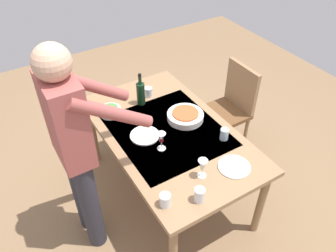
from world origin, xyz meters
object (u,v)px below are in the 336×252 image
(water_cup_near_left, at_px, (199,195))
(water_cup_far_left, at_px, (224,134))
(water_cup_near_right, at_px, (148,92))
(water_cup_far_right, at_px, (165,200))
(wine_glass_left, at_px, (203,165))
(side_bowl_salad, at_px, (110,111))
(dining_table, at_px, (168,137))
(chair_near, at_px, (231,104))
(wine_bottle, at_px, (141,93))
(person_server, at_px, (76,145))
(wine_glass_right, at_px, (161,138))
(dinner_plate_far, at_px, (145,135))
(dinner_plate_near, at_px, (234,167))
(serving_bowl_pasta, at_px, (185,116))

(water_cup_near_left, bearing_deg, water_cup_far_left, -53.04)
(water_cup_near_right, distance_m, water_cup_far_right, 1.20)
(wine_glass_left, distance_m, side_bowl_salad, 0.99)
(dining_table, height_order, water_cup_near_left, water_cup_near_left)
(chair_near, height_order, water_cup_near_left, chair_near)
(wine_bottle, distance_m, side_bowl_salad, 0.30)
(dining_table, xyz_separation_m, side_bowl_salad, (0.44, 0.30, 0.10))
(water_cup_near_left, bearing_deg, person_server, 40.70)
(chair_near, distance_m, wine_glass_right, 1.10)
(dinner_plate_far, bearing_deg, wine_glass_right, -168.36)
(water_cup_far_left, bearing_deg, wine_glass_left, 120.92)
(dinner_plate_near, bearing_deg, water_cup_near_left, 105.29)
(wine_glass_left, relative_size, water_cup_near_right, 1.72)
(wine_bottle, relative_size, water_cup_near_left, 2.87)
(dining_table, xyz_separation_m, dinner_plate_far, (0.04, 0.19, 0.07))
(water_cup_far_left, relative_size, dinner_plate_far, 0.41)
(water_cup_near_left, bearing_deg, water_cup_far_right, 68.20)
(water_cup_near_right, bearing_deg, water_cup_near_left, 166.59)
(chair_near, distance_m, water_cup_far_left, 0.78)
(dining_table, bearing_deg, water_cup_near_left, 165.01)
(dinner_plate_near, relative_size, dinner_plate_far, 1.00)
(side_bowl_salad, distance_m, dinner_plate_far, 0.41)
(dining_table, distance_m, water_cup_near_left, 0.71)
(water_cup_far_left, bearing_deg, chair_near, -45.99)
(water_cup_near_right, height_order, serving_bowl_pasta, water_cup_near_right)
(wine_glass_left, height_order, side_bowl_salad, wine_glass_left)
(side_bowl_salad, bearing_deg, water_cup_far_right, 175.27)
(dinner_plate_far, bearing_deg, wine_bottle, -24.32)
(person_server, relative_size, serving_bowl_pasta, 5.63)
(chair_near, height_order, dinner_plate_near, chair_near)
(wine_glass_left, distance_m, dinner_plate_near, 0.27)
(water_cup_far_left, bearing_deg, dinner_plate_far, 55.78)
(wine_bottle, height_order, wine_glass_right, wine_bottle)
(water_cup_far_right, relative_size, dinner_plate_near, 0.40)
(wine_bottle, relative_size, serving_bowl_pasta, 0.99)
(chair_near, relative_size, dinner_plate_far, 3.96)
(water_cup_near_left, height_order, dinner_plate_near, water_cup_near_left)
(dining_table, bearing_deg, wine_glass_left, 174.76)
(dining_table, xyz_separation_m, water_cup_near_left, (-0.68, 0.18, 0.12))
(water_cup_near_right, bearing_deg, chair_near, -110.71)
(dining_table, distance_m, person_server, 0.79)
(wine_glass_right, distance_m, water_cup_near_right, 0.69)
(dining_table, height_order, chair_near, chair_near)
(dinner_plate_near, bearing_deg, water_cup_near_right, 5.06)
(water_cup_near_left, bearing_deg, wine_glass_right, -3.73)
(water_cup_near_left, relative_size, water_cup_far_right, 1.12)
(wine_bottle, xyz_separation_m, serving_bowl_pasta, (-0.38, -0.21, -0.08))
(dining_table, bearing_deg, person_server, 93.13)
(side_bowl_salad, xyz_separation_m, dinner_plate_near, (-1.01, -0.49, -0.03))
(dining_table, bearing_deg, chair_near, -76.00)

